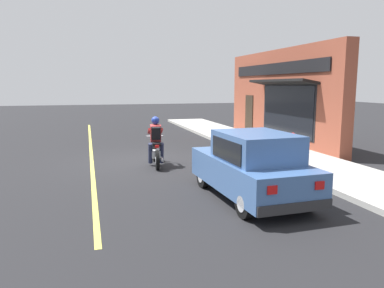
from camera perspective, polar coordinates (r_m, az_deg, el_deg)
ground_plane at (r=13.17m, az=-7.15°, el=-2.58°), size 80.00×80.00×0.00m
sidewalk_curb at (r=17.42m, az=8.06°, el=0.45°), size 2.60×22.00×0.14m
lane_stripe at (r=15.99m, az=-15.15°, el=-0.78°), size 0.12×19.80×0.01m
storefront_building at (r=17.69m, az=13.11°, el=7.06°), size 1.25×9.64×4.20m
motorcycle_with_rider at (r=12.30m, az=-5.54°, el=-0.17°), size 0.62×2.02×1.62m
car_hatchback at (r=8.73m, az=9.08°, el=-3.41°), size 1.80×3.85×1.57m
fire_hydrant at (r=13.24m, az=15.05°, el=-0.25°), size 0.36×0.24×0.88m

